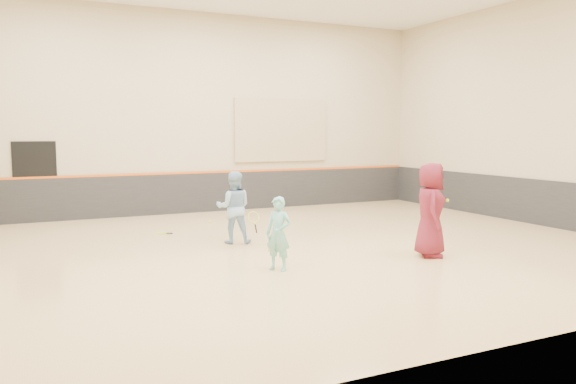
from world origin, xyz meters
name	(u,v)px	position (x,y,z in m)	size (l,w,h in m)	color
room	(279,211)	(0.00, 0.00, 0.81)	(15.04, 12.04, 6.22)	tan
wainscot_back	(198,193)	(0.00, 5.97, 0.60)	(14.90, 0.04, 1.20)	#232326
wainscot_right	(534,202)	(7.47, 0.00, 0.60)	(0.04, 11.90, 1.20)	#232326
accent_stripe	(198,173)	(0.00, 5.96, 1.22)	(14.90, 0.03, 0.06)	#D85914
acoustic_panel	(281,130)	(2.80, 5.95, 2.50)	(3.20, 0.08, 2.00)	tan
doorway	(35,182)	(-4.50, 5.98, 1.10)	(1.10, 0.05, 2.20)	black
girl	(278,234)	(-0.75, -1.63, 0.66)	(0.48, 0.32, 1.32)	#78D0CB
instructor	(234,207)	(-0.63, 1.03, 0.80)	(0.77, 0.60, 1.59)	#94BFE5
young_man	(430,210)	(2.41, -1.89, 0.93)	(0.91, 0.59, 1.86)	maroon
held_racket	(254,217)	(-0.32, 0.62, 0.61)	(0.31, 0.31, 0.54)	#CFE632
spare_racket	(162,232)	(-1.82, 2.84, 0.04)	(0.60, 0.60, 0.08)	#9FD02D
ball_under_racket	(270,250)	(-0.26, -0.12, 0.03)	(0.07, 0.07, 0.07)	#D1DD33
ball_in_hand	(447,200)	(2.65, -2.10, 1.13)	(0.07, 0.07, 0.07)	yellow
ball_beside_spare	(210,222)	(-0.29, 3.84, 0.03)	(0.07, 0.07, 0.07)	#D4E134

